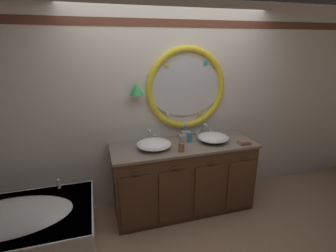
{
  "coord_description": "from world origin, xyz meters",
  "views": [
    {
      "loc": [
        -0.93,
        -2.47,
        2.1
      ],
      "look_at": [
        -0.13,
        0.25,
        1.16
      ],
      "focal_mm": 26.98,
      "sensor_mm": 36.0,
      "label": 1
    }
  ],
  "objects_px": {
    "sink_basin_right": "(213,137)",
    "folded_hand_towel": "(244,142)",
    "soap_dispenser": "(189,137)",
    "toothbrush_holder_left": "(181,146)",
    "sink_basin_left": "(154,144)",
    "toothbrush_holder_right": "(185,134)",
    "bathtub": "(11,235)"
  },
  "relations": [
    {
      "from": "toothbrush_holder_right",
      "to": "folded_hand_towel",
      "type": "height_order",
      "value": "toothbrush_holder_right"
    },
    {
      "from": "sink_basin_left",
      "to": "folded_hand_towel",
      "type": "relative_size",
      "value": 2.83
    },
    {
      "from": "toothbrush_holder_right",
      "to": "folded_hand_towel",
      "type": "relative_size",
      "value": 1.54
    },
    {
      "from": "bathtub",
      "to": "folded_hand_towel",
      "type": "xyz_separation_m",
      "value": [
        2.62,
        0.16,
        0.61
      ]
    },
    {
      "from": "folded_hand_towel",
      "to": "sink_basin_left",
      "type": "bearing_deg",
      "value": 170.6
    },
    {
      "from": "sink_basin_right",
      "to": "toothbrush_holder_right",
      "type": "bearing_deg",
      "value": 144.78
    },
    {
      "from": "sink_basin_right",
      "to": "toothbrush_holder_right",
      "type": "height_order",
      "value": "toothbrush_holder_right"
    },
    {
      "from": "bathtub",
      "to": "sink_basin_left",
      "type": "height_order",
      "value": "sink_basin_left"
    },
    {
      "from": "sink_basin_right",
      "to": "folded_hand_towel",
      "type": "distance_m",
      "value": 0.38
    },
    {
      "from": "toothbrush_holder_left",
      "to": "folded_hand_towel",
      "type": "height_order",
      "value": "toothbrush_holder_left"
    },
    {
      "from": "toothbrush_holder_left",
      "to": "sink_basin_right",
      "type": "bearing_deg",
      "value": 19.13
    },
    {
      "from": "sink_basin_right",
      "to": "toothbrush_holder_right",
      "type": "relative_size",
      "value": 1.74
    },
    {
      "from": "sink_basin_left",
      "to": "soap_dispenser",
      "type": "xyz_separation_m",
      "value": [
        0.47,
        0.08,
        0.01
      ]
    },
    {
      "from": "sink_basin_left",
      "to": "toothbrush_holder_left",
      "type": "height_order",
      "value": "toothbrush_holder_left"
    },
    {
      "from": "sink_basin_left",
      "to": "toothbrush_holder_left",
      "type": "relative_size",
      "value": 1.97
    },
    {
      "from": "toothbrush_holder_left",
      "to": "folded_hand_towel",
      "type": "distance_m",
      "value": 0.82
    },
    {
      "from": "toothbrush_holder_left",
      "to": "soap_dispenser",
      "type": "relative_size",
      "value": 1.37
    },
    {
      "from": "bathtub",
      "to": "soap_dispenser",
      "type": "bearing_deg",
      "value": 11.88
    },
    {
      "from": "toothbrush_holder_right",
      "to": "folded_hand_towel",
      "type": "bearing_deg",
      "value": -31.87
    },
    {
      "from": "toothbrush_holder_left",
      "to": "folded_hand_towel",
      "type": "relative_size",
      "value": 1.44
    },
    {
      "from": "sink_basin_right",
      "to": "folded_hand_towel",
      "type": "bearing_deg",
      "value": -28.61
    },
    {
      "from": "toothbrush_holder_left",
      "to": "soap_dispenser",
      "type": "height_order",
      "value": "toothbrush_holder_left"
    },
    {
      "from": "sink_basin_left",
      "to": "soap_dispenser",
      "type": "distance_m",
      "value": 0.48
    },
    {
      "from": "toothbrush_holder_right",
      "to": "sink_basin_left",
      "type": "bearing_deg",
      "value": -155.24
    },
    {
      "from": "sink_basin_right",
      "to": "soap_dispenser",
      "type": "height_order",
      "value": "soap_dispenser"
    },
    {
      "from": "folded_hand_towel",
      "to": "sink_basin_right",
      "type": "bearing_deg",
      "value": 151.39
    },
    {
      "from": "soap_dispenser",
      "to": "toothbrush_holder_left",
      "type": "bearing_deg",
      "value": -128.18
    },
    {
      "from": "bathtub",
      "to": "toothbrush_holder_left",
      "type": "relative_size",
      "value": 7.59
    },
    {
      "from": "toothbrush_holder_right",
      "to": "soap_dispenser",
      "type": "relative_size",
      "value": 1.47
    },
    {
      "from": "sink_basin_left",
      "to": "toothbrush_holder_left",
      "type": "bearing_deg",
      "value": -30.82
    },
    {
      "from": "sink_basin_left",
      "to": "folded_hand_towel",
      "type": "xyz_separation_m",
      "value": [
        1.1,
        -0.18,
        -0.03
      ]
    },
    {
      "from": "sink_basin_right",
      "to": "soap_dispenser",
      "type": "relative_size",
      "value": 2.56
    }
  ]
}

